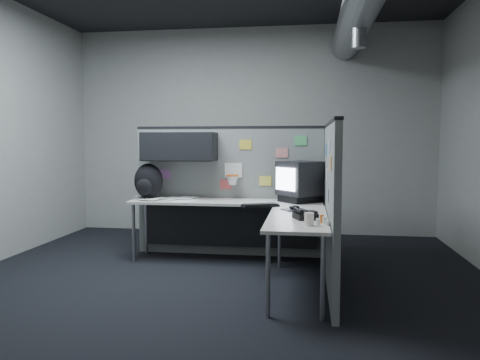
% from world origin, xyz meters
% --- Properties ---
extents(room, '(5.62, 5.62, 3.22)m').
position_xyz_m(room, '(0.56, 0.00, 2.10)').
color(room, black).
rests_on(room, ground).
extents(partition_back, '(2.44, 0.42, 1.63)m').
position_xyz_m(partition_back, '(-0.25, 1.23, 1.00)').
color(partition_back, slate).
rests_on(partition_back, ground).
extents(partition_right, '(0.07, 2.23, 1.63)m').
position_xyz_m(partition_right, '(1.10, 0.22, 0.82)').
color(partition_right, slate).
rests_on(partition_right, ground).
extents(desk, '(2.31, 2.11, 0.73)m').
position_xyz_m(desk, '(0.15, 0.70, 0.61)').
color(desk, beige).
rests_on(desk, ground).
extents(monitor, '(0.59, 0.59, 0.48)m').
position_xyz_m(monitor, '(0.78, 1.01, 0.98)').
color(monitor, black).
rests_on(monitor, desk).
extents(keyboard, '(0.42, 0.31, 0.04)m').
position_xyz_m(keyboard, '(0.36, 0.52, 0.75)').
color(keyboard, black).
rests_on(keyboard, desk).
extents(mouse, '(0.29, 0.28, 0.05)m').
position_xyz_m(mouse, '(0.74, 0.32, 0.75)').
color(mouse, black).
rests_on(mouse, desk).
extents(phone, '(0.25, 0.26, 0.10)m').
position_xyz_m(phone, '(0.85, -0.22, 0.77)').
color(phone, black).
rests_on(phone, desk).
extents(bottles, '(0.12, 0.15, 0.07)m').
position_xyz_m(bottles, '(1.00, -0.47, 0.76)').
color(bottles, silver).
rests_on(bottles, desk).
extents(cup, '(0.09, 0.09, 0.11)m').
position_xyz_m(cup, '(0.89, -0.56, 0.78)').
color(cup, silver).
rests_on(cup, desk).
extents(papers, '(0.88, 0.70, 0.02)m').
position_xyz_m(papers, '(-0.87, 1.05, 0.74)').
color(papers, white).
rests_on(papers, desk).
extents(backpack, '(0.43, 0.42, 0.44)m').
position_xyz_m(backpack, '(-1.08, 1.02, 0.94)').
color(backpack, black).
rests_on(backpack, desk).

